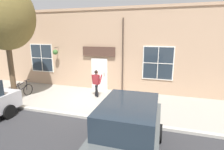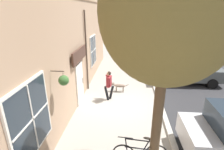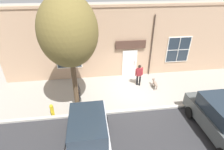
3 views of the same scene
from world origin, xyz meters
The scene contains 7 objects.
ground_plane centered at (0.00, 0.00, 0.00)m, with size 90.00×90.00×0.00m, color gray.
storefront_facade centered at (-2.34, -0.01, 2.63)m, with size 0.95×18.00×5.26m.
pedestrian_walking centered at (-0.69, 0.51, 0.96)m, with size 0.55×0.60×1.62m.
dog_on_leash centered at (-0.22, 1.55, 0.37)m, with size 1.09×0.27×0.57m.
street_tree_by_curb centered at (1.10, -3.67, 4.48)m, with size 3.19×2.87×6.32m.
parked_car_mid_block centered at (4.11, 3.35, 0.88)m, with size 4.31×1.96×1.75m.
parked_car_far_end centered at (4.32, 9.75, 0.88)m, with size 4.31×1.96×1.75m.
Camera 2 is at (0.26, -7.93, 4.59)m, focal length 28.00 mm.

